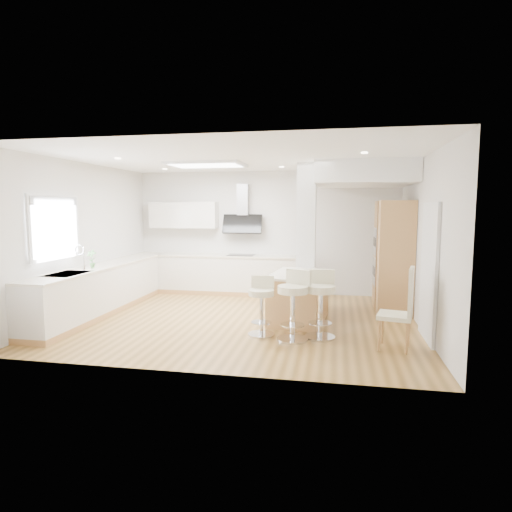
% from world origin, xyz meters
% --- Properties ---
extents(ground, '(6.00, 6.00, 0.00)m').
position_xyz_m(ground, '(0.00, 0.00, 0.00)').
color(ground, '#A87C3E').
rests_on(ground, ground).
extents(ceiling, '(6.00, 5.00, 0.02)m').
position_xyz_m(ceiling, '(0.00, 0.00, 0.00)').
color(ceiling, white).
rests_on(ceiling, ground).
extents(wall_back, '(6.00, 0.04, 2.80)m').
position_xyz_m(wall_back, '(0.00, 2.50, 1.40)').
color(wall_back, silver).
rests_on(wall_back, ground).
extents(wall_left, '(0.04, 5.00, 2.80)m').
position_xyz_m(wall_left, '(-3.00, 0.00, 1.40)').
color(wall_left, silver).
rests_on(wall_left, ground).
extents(wall_right, '(0.04, 5.00, 2.80)m').
position_xyz_m(wall_right, '(3.00, 0.00, 1.40)').
color(wall_right, silver).
rests_on(wall_right, ground).
extents(skylight, '(4.10, 2.10, 0.06)m').
position_xyz_m(skylight, '(-0.79, 0.60, 2.77)').
color(skylight, silver).
rests_on(skylight, ground).
extents(window_left, '(0.06, 1.28, 1.07)m').
position_xyz_m(window_left, '(-2.96, -0.90, 1.69)').
color(window_left, white).
rests_on(window_left, ground).
extents(doorway_right, '(0.05, 1.00, 2.10)m').
position_xyz_m(doorway_right, '(2.97, -0.60, 1.00)').
color(doorway_right, '#483F39').
rests_on(doorway_right, ground).
extents(counter_left, '(0.63, 4.50, 1.35)m').
position_xyz_m(counter_left, '(-2.70, 0.23, 0.46)').
color(counter_left, tan).
rests_on(counter_left, ground).
extents(counter_back, '(3.62, 0.63, 2.50)m').
position_xyz_m(counter_back, '(-0.91, 2.22, 0.70)').
color(counter_back, tan).
rests_on(counter_back, ground).
extents(pillar, '(0.35, 0.35, 2.80)m').
position_xyz_m(pillar, '(1.05, 0.95, 1.40)').
color(pillar, silver).
rests_on(pillar, ground).
extents(soffit, '(1.78, 2.20, 0.40)m').
position_xyz_m(soffit, '(2.10, 1.40, 2.60)').
color(soffit, white).
rests_on(soffit, ground).
extents(oven_column, '(0.63, 1.21, 2.10)m').
position_xyz_m(oven_column, '(2.68, 1.23, 1.05)').
color(oven_column, tan).
rests_on(oven_column, ground).
extents(peninsula, '(1.08, 1.49, 0.91)m').
position_xyz_m(peninsula, '(0.99, 0.10, 0.43)').
color(peninsula, tan).
rests_on(peninsula, ground).
extents(bar_stool_a, '(0.42, 0.42, 0.92)m').
position_xyz_m(bar_stool_a, '(0.50, -0.83, 0.51)').
color(bar_stool_a, silver).
rests_on(bar_stool_a, ground).
extents(bar_stool_b, '(0.62, 0.62, 1.05)m').
position_xyz_m(bar_stool_b, '(1.01, -0.99, 0.59)').
color(bar_stool_b, silver).
rests_on(bar_stool_b, ground).
extents(bar_stool_c, '(0.48, 0.48, 1.03)m').
position_xyz_m(bar_stool_c, '(1.40, -0.80, 0.58)').
color(bar_stool_c, silver).
rests_on(bar_stool_c, ground).
extents(dining_chair, '(0.54, 0.54, 1.16)m').
position_xyz_m(dining_chair, '(2.53, -1.16, 0.62)').
color(dining_chair, beige).
rests_on(dining_chair, ground).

